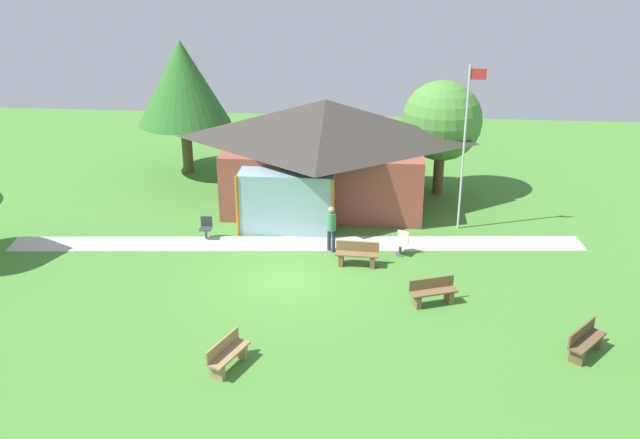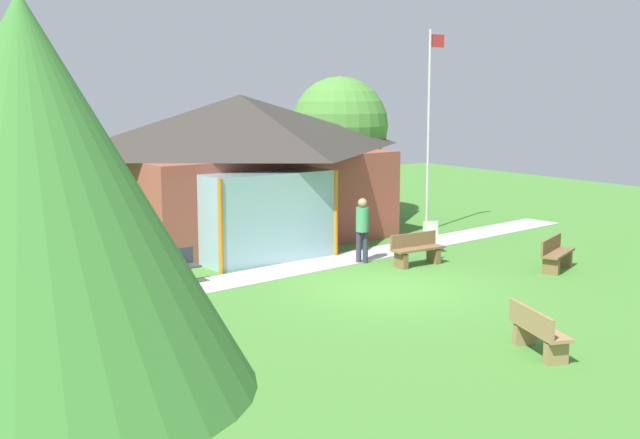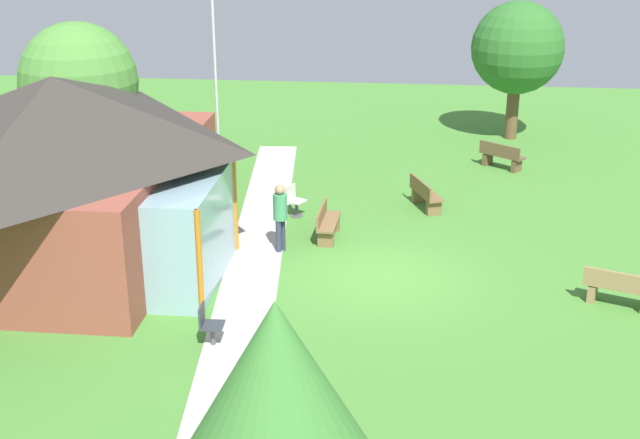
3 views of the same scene
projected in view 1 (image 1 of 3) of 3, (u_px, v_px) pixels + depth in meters
The scene contains 13 objects.
ground_plane at pixel (286, 281), 24.36m from camera, with size 44.00×44.00×0.00m, color #478433.
pavilion at pixel (324, 150), 30.31m from camera, with size 9.00×7.44×4.39m.
footpath at pixel (297, 244), 27.10m from camera, with size 21.23×1.30×0.03m, color #BCB7B2.
flagpole at pixel (465, 142), 27.16m from camera, with size 0.64×0.08×6.39m.
bench_mid_right at pixel (433, 292), 22.81m from camera, with size 1.56×0.96×0.84m.
bench_front_center at pixel (227, 355), 19.56m from camera, with size 0.96×1.56×0.84m.
bench_rear_near_path at pixel (357, 255), 25.34m from camera, with size 1.52×0.51×0.84m.
bench_lawn_far_right at pixel (585, 342), 20.16m from camera, with size 1.28×1.44×0.84m.
patio_chair_west at pixel (206, 229), 27.42m from camera, with size 0.45×0.45×0.86m.
patio_chair_lawn_spare at pixel (401, 244), 26.17m from camera, with size 0.59×0.59×0.86m.
visitor_on_path at pixel (331, 225), 26.15m from camera, with size 0.34×0.34×1.74m.
tree_behind_pavilion_left at pixel (182, 83), 33.10m from camera, with size 4.24×4.24×6.22m.
tree_behind_pavilion_right at pixel (442, 121), 30.88m from camera, with size 3.41×3.41×4.97m.
Camera 1 is at (3.11, -21.48, 11.31)m, focal length 40.92 mm.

